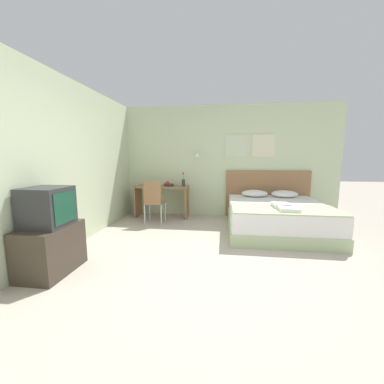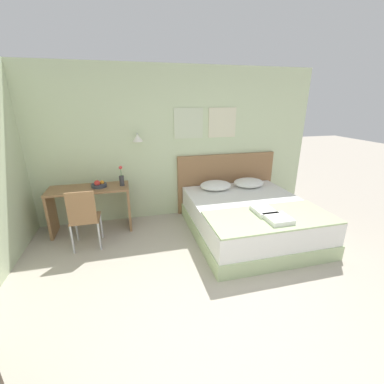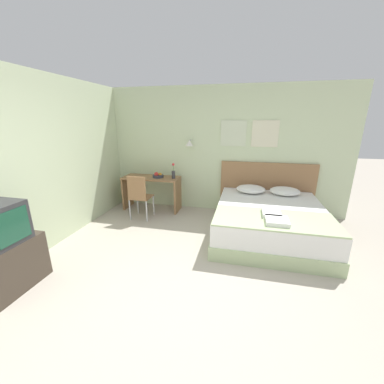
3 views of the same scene
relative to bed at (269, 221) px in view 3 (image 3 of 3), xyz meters
name	(u,v)px [view 3 (image 3 of 3)]	position (x,y,z in m)	size (l,w,h in m)	color
ground_plane	(180,297)	(-1.10, -1.82, -0.27)	(24.00, 24.00, 0.00)	#B2A899
wall_back	(216,151)	(-1.09, 1.12, 1.06)	(5.44, 0.31, 2.65)	beige
bed	(269,221)	(0.00, 0.00, 0.00)	(1.81, 2.07, 0.55)	#B2C693
headboard	(266,189)	(0.00, 1.06, 0.29)	(1.93, 0.06, 1.12)	#8E6642
pillow_left	(251,189)	(-0.33, 0.75, 0.35)	(0.57, 0.47, 0.15)	white
pillow_right	(285,191)	(0.33, 0.75, 0.35)	(0.57, 0.47, 0.15)	white
throw_blanket	(274,219)	(0.00, -0.60, 0.29)	(1.76, 0.83, 0.02)	#B2C693
folded_towel_near_foot	(271,213)	(-0.03, -0.45, 0.33)	(0.27, 0.35, 0.06)	white
folded_towel_mid_bed	(277,221)	(0.02, -0.74, 0.33)	(0.31, 0.32, 0.06)	white
desk	(152,187)	(-2.49, 0.77, 0.26)	(1.26, 0.51, 0.75)	#8E6642
desk_chair	(139,194)	(-2.51, 0.17, 0.26)	(0.41, 0.41, 0.92)	#8E6642
fruit_bowl	(158,175)	(-2.33, 0.76, 0.53)	(0.24, 0.24, 0.13)	#333842
flower_vase	(173,173)	(-1.96, 0.75, 0.60)	(0.08, 0.08, 0.33)	#333338
tv_stand	(7,266)	(-3.16, -2.11, 0.03)	(0.49, 0.74, 0.60)	#3D3328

